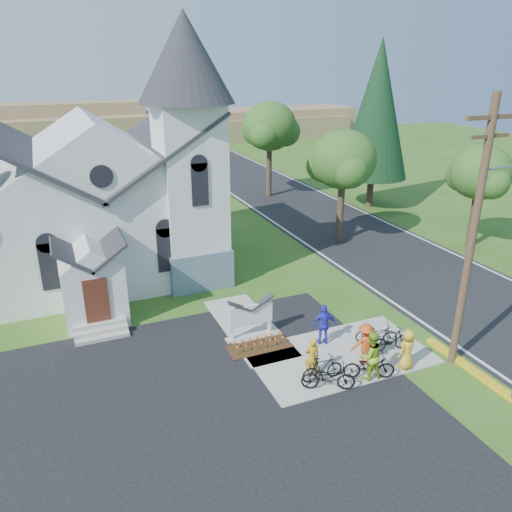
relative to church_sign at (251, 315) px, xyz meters
name	(u,v)px	position (x,y,z in m)	size (l,w,h in m)	color
ground	(313,371)	(1.20, -3.20, -1.03)	(120.00, 120.00, 0.00)	#2C5919
parking_lot	(135,463)	(-5.80, -5.20, -1.02)	(20.00, 16.00, 0.02)	black
road	(334,225)	(11.20, 11.80, -1.02)	(8.00, 90.00, 0.02)	black
sidewalk	(340,355)	(2.70, -2.70, -1.00)	(7.00, 4.00, 0.05)	#AAA399
church	(105,178)	(-4.28, 9.28, 4.22)	(12.35, 12.00, 13.00)	white
church_sign	(251,315)	(0.00, 0.00, 0.00)	(2.20, 0.40, 1.70)	#AAA399
flower_bed	(259,347)	(0.00, -0.90, -0.99)	(2.60, 1.10, 0.07)	#39200F
utility_pole	(475,229)	(6.56, -4.70, 4.38)	(3.45, 0.28, 10.00)	#4E3427
tree_road_near	(343,160)	(9.70, 8.80, 4.18)	(4.00, 4.00, 7.05)	#32231B
tree_road_mid	(270,127)	(10.20, 20.80, 4.75)	(4.40, 4.40, 7.80)	#32231B
tree_road_far	(481,173)	(16.70, 4.80, 3.61)	(3.60, 3.60, 6.30)	#32231B
conifer	(377,110)	(16.20, 14.80, 6.36)	(5.20, 5.20, 12.40)	#32231B
distant_hills	(133,128)	(4.56, 53.13, 1.15)	(61.00, 10.00, 5.60)	olive
cyclist_0	(312,357)	(1.00, -3.44, -0.21)	(0.56, 0.37, 1.54)	#C18F16
bike_0	(328,377)	(1.13, -4.40, -0.47)	(0.67, 1.92, 1.01)	black
cyclist_1	(370,355)	(2.85, -4.40, -0.03)	(0.92, 0.72, 1.90)	#8EB622
bike_1	(322,368)	(1.21, -3.86, -0.49)	(0.46, 1.62, 0.98)	black
cyclist_2	(324,324)	(2.50, -1.69, -0.10)	(1.03, 0.43, 1.76)	#2B29CD
bike_2	(369,366)	(2.84, -4.40, -0.48)	(0.66, 1.88, 0.99)	black
cyclist_3	(365,344)	(3.25, -3.52, -0.14)	(1.08, 0.62, 1.68)	#D04717
bike_3	(391,340)	(4.72, -3.20, -0.48)	(0.46, 1.64, 0.99)	black
cyclist_4	(407,349)	(4.51, -4.40, -0.17)	(0.79, 0.51, 1.61)	gold
bike_4	(376,333)	(4.52, -2.51, -0.53)	(0.59, 1.70, 0.89)	black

